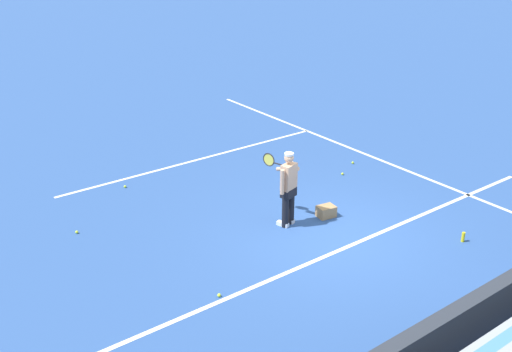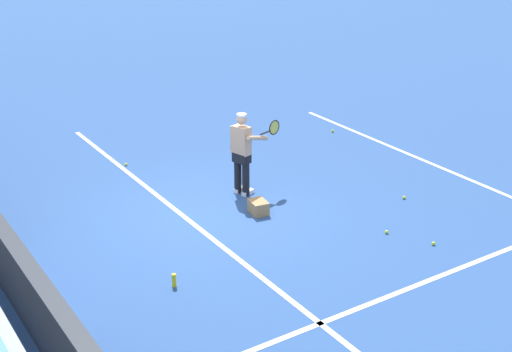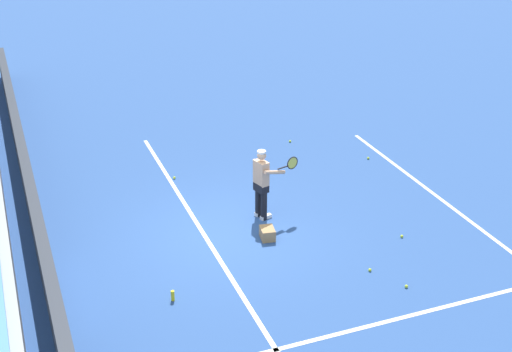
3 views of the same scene
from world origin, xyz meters
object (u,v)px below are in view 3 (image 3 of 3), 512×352
at_px(ball_box_cardboard, 267,233).
at_px(tennis_ball_midcourt, 290,141).
at_px(tennis_ball_on_baseline, 368,158).
at_px(tennis_ball_far_left, 402,236).
at_px(tennis_ball_near_player, 370,270).
at_px(tennis_player, 262,183).
at_px(tennis_ball_toward_net, 174,178).
at_px(tennis_ball_far_right, 406,286).
at_px(water_bottle, 173,296).

xyz_separation_m(ball_box_cardboard, tennis_ball_midcourt, (-4.86, 2.67, -0.10)).
bearing_deg(tennis_ball_on_baseline, tennis_ball_midcourt, -140.53).
bearing_deg(tennis_ball_far_left, tennis_ball_near_player, -54.78).
distance_m(tennis_player, tennis_ball_near_player, 3.31).
relative_size(tennis_ball_midcourt, tennis_ball_toward_net, 1.00).
height_order(tennis_ball_near_player, tennis_ball_midcourt, same).
height_order(tennis_player, tennis_ball_near_player, tennis_player).
relative_size(tennis_ball_far_right, water_bottle, 0.30).
xyz_separation_m(tennis_ball_midcourt, tennis_ball_far_right, (7.64, -0.79, 0.00)).
height_order(tennis_ball_near_player, water_bottle, water_bottle).
distance_m(ball_box_cardboard, tennis_ball_midcourt, 5.55).
height_order(tennis_ball_far_left, water_bottle, water_bottle).
relative_size(ball_box_cardboard, tennis_ball_far_left, 6.06).
bearing_deg(tennis_ball_far_left, water_bottle, -85.03).
bearing_deg(ball_box_cardboard, tennis_player, 165.34).
height_order(tennis_ball_toward_net, water_bottle, water_bottle).
bearing_deg(ball_box_cardboard, tennis_ball_far_right, 34.10).
relative_size(tennis_ball_near_player, tennis_ball_on_baseline, 1.00).
relative_size(ball_box_cardboard, tennis_ball_near_player, 6.06).
xyz_separation_m(tennis_ball_on_baseline, water_bottle, (4.50, -6.80, 0.08)).
distance_m(tennis_ball_midcourt, tennis_ball_far_left, 5.91).
bearing_deg(ball_box_cardboard, tennis_ball_on_baseline, 125.22).
height_order(tennis_ball_near_player, tennis_ball_on_baseline, same).
bearing_deg(tennis_ball_toward_net, tennis_ball_on_baseline, 82.31).
relative_size(tennis_player, tennis_ball_on_baseline, 25.98).
bearing_deg(tennis_ball_toward_net, tennis_ball_midcourt, 106.89).
bearing_deg(tennis_ball_toward_net, water_bottle, -15.40).
bearing_deg(tennis_ball_far_right, tennis_ball_toward_net, -154.97).
bearing_deg(tennis_player, ball_box_cardboard, -14.66).
distance_m(tennis_ball_near_player, tennis_ball_far_right, 0.87).
height_order(ball_box_cardboard, tennis_ball_midcourt, ball_box_cardboard).
distance_m(tennis_ball_near_player, water_bottle, 4.10).
distance_m(ball_box_cardboard, tennis_ball_near_player, 2.49).
bearing_deg(ball_box_cardboard, tennis_ball_toward_net, -162.81).
bearing_deg(ball_box_cardboard, tennis_ball_far_left, 69.71).
relative_size(tennis_ball_toward_net, tennis_ball_far_left, 1.00).
distance_m(tennis_ball_midcourt, tennis_ball_toward_net, 3.99).
xyz_separation_m(tennis_ball_far_right, water_bottle, (-1.26, -4.46, 0.08)).
xyz_separation_m(ball_box_cardboard, tennis_ball_toward_net, (-3.70, -1.15, -0.10)).
bearing_deg(tennis_ball_toward_net, tennis_ball_near_player, 24.83).
distance_m(tennis_ball_on_baseline, water_bottle, 8.16).
xyz_separation_m(tennis_ball_midcourt, water_bottle, (6.38, -5.25, 0.08)).
bearing_deg(tennis_ball_far_left, tennis_ball_on_baseline, 161.01).
xyz_separation_m(tennis_ball_toward_net, water_bottle, (5.22, -1.44, 0.08)).
height_order(ball_box_cardboard, water_bottle, ball_box_cardboard).
relative_size(tennis_ball_midcourt, water_bottle, 0.30).
xyz_separation_m(tennis_player, tennis_ball_near_player, (2.95, 1.24, -0.86)).
distance_m(tennis_player, tennis_ball_far_left, 3.38).
relative_size(ball_box_cardboard, tennis_ball_toward_net, 6.06).
height_order(ball_box_cardboard, tennis_ball_toward_net, ball_box_cardboard).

